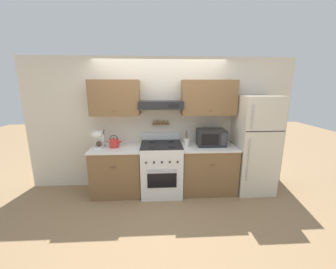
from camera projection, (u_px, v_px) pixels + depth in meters
name	position (u px, v px, depth m)	size (l,w,h in m)	color
ground_plane	(162.00, 200.00, 3.72)	(16.00, 16.00, 0.00)	#937551
wall_back	(162.00, 117.00, 4.03)	(5.20, 0.46, 2.55)	beige
counter_left	(117.00, 170.00, 3.91)	(0.92, 0.68, 0.90)	brown
counter_right	(208.00, 168.00, 4.00)	(1.04, 0.68, 0.90)	brown
stove_range	(161.00, 168.00, 3.91)	(0.75, 0.74, 1.11)	white
refrigerator	(254.00, 145.00, 3.92)	(0.69, 0.71, 1.84)	beige
tea_kettle	(114.00, 143.00, 3.80)	(0.23, 0.18, 0.23)	red
coffee_maker	(99.00, 139.00, 3.81)	(0.16, 0.25, 0.31)	white
microwave	(211.00, 137.00, 3.90)	(0.52, 0.36, 0.32)	#232326
utensil_crock	(186.00, 142.00, 3.88)	(0.11, 0.11, 0.30)	silver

